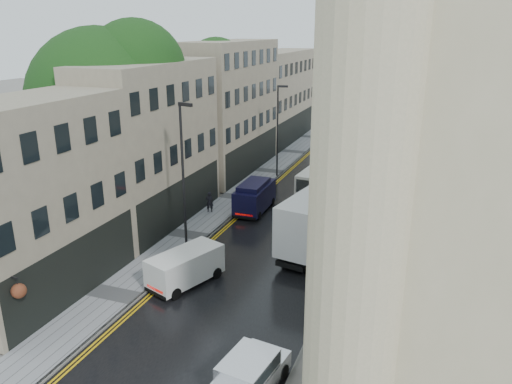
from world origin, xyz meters
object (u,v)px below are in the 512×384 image
Objects in this scene: tree_near at (104,125)px; cream_bus at (306,187)px; white_lorry at (287,230)px; navy_van at (236,201)px; pedestrian at (210,202)px; white_van at (154,272)px; lamp_post_near at (183,178)px; lamp_post_far at (277,132)px; tree_far at (195,108)px.

cream_bus is at bearing 32.32° from tree_near.
white_lorry is (1.37, -9.73, 0.39)m from cream_bus.
tree_near is 10.63m from navy_van.
navy_van is 2.14m from pedestrian.
navy_van is (0.00, 11.33, 0.25)m from white_van.
lamp_post_near is (-5.03, -10.31, 3.10)m from cream_bus.
lamp_post_far is at bearing 119.80° from white_lorry.
navy_van is at bearing 110.01° from white_van.
lamp_post_near reaches higher than white_lorry.
pedestrian is at bearing 30.38° from tree_near.
navy_van is 11.27m from lamp_post_far.
tree_near is at bearing -178.05° from white_lorry.
white_van is at bearing -123.57° from white_lorry.
tree_near is 1.92× the size of white_lorry.
tree_near reaches higher than cream_bus.
cream_bus reaches higher than navy_van.
white_van is 2.68× the size of pedestrian.
cream_bus is 1.53× the size of white_lorry.
lamp_post_far is at bearing 10.94° from tree_far.
navy_van is (8.20, 3.60, -5.72)m from tree_near.
tree_far is 7.89m from lamp_post_far.
white_lorry is at bearing -83.30° from lamp_post_far.
tree_near is 1.26× the size of cream_bus.
pedestrian is 0.19× the size of lamp_post_far.
tree_far is 17.09m from lamp_post_near.
lamp_post_near is (7.32, -2.50, -2.32)m from tree_near.
tree_far is (0.30, 13.00, -0.72)m from tree_near.
lamp_post_far is at bearing 129.03° from cream_bus.
white_van is at bearing -100.40° from cream_bus.
white_lorry is 0.80× the size of lamp_post_near.
tree_near is 14.74m from white_lorry.
tree_near is 1.54× the size of lamp_post_near.
white_van is (8.20, -7.74, -5.97)m from tree_near.
navy_van is at bearing -101.07° from lamp_post_far.
lamp_post_near is (-6.40, -0.58, 2.70)m from white_lorry.
cream_bus is at bearing -68.71° from lamp_post_far.
navy_van is at bearing -49.97° from tree_far.
tree_far is 1.38× the size of lamp_post_near.
tree_near is 2.95× the size of navy_van.
white_lorry is 0.88× the size of lamp_post_far.
tree_near reaches higher than tree_far.
white_lorry is at bearing -48.02° from tree_far.
white_lorry reaches higher than navy_van.
tree_near is 15.59m from cream_bus.
tree_near reaches higher than pedestrian.
white_van is at bearing -63.67° from lamp_post_near.
tree_far is at bearing 88.68° from tree_near.
tree_far is 7.89× the size of pedestrian.
tree_near is 3.28× the size of white_van.
tree_near is at bearing -143.13° from cream_bus.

